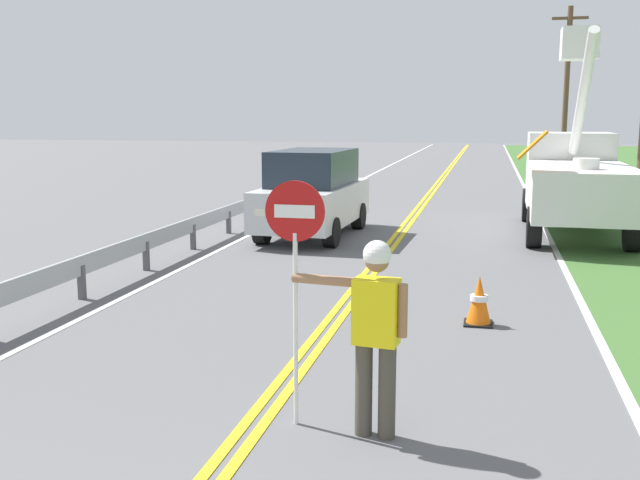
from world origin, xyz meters
name	(u,v)px	position (x,y,z in m)	size (l,w,h in m)	color
centerline_yellow_left	(412,213)	(-0.09, 20.00, 0.01)	(0.11, 110.00, 0.01)	yellow
centerline_yellow_right	(418,214)	(0.09, 20.00, 0.01)	(0.11, 110.00, 0.01)	yellow
edge_line_right	(539,217)	(3.60, 20.00, 0.01)	(0.12, 110.00, 0.01)	silver
edge_line_left	(300,210)	(-3.60, 20.00, 0.01)	(0.12, 110.00, 0.01)	silver
flagger_worker	(375,326)	(1.15, 4.34, 1.05)	(1.08, 0.29, 1.83)	#474238
stop_sign_paddle	(295,248)	(0.38, 4.44, 1.71)	(0.56, 0.04, 2.33)	silver
utility_bucket_truck	(575,177)	(4.22, 17.37, 1.40)	(2.79, 6.85, 5.12)	silver
oncoming_suv_nearest	(313,193)	(-2.04, 15.29, 1.06)	(2.07, 4.67, 2.10)	silver
utility_pole_mid	(566,87)	(5.93, 38.86, 4.42)	(1.80, 0.28, 8.48)	brown
traffic_cone_lead	(479,301)	(2.03, 8.28, 0.34)	(0.40, 0.40, 0.70)	orange
guardrail_left_shoulder	(243,207)	(-4.20, 16.34, 0.52)	(0.10, 32.00, 0.71)	#9EA0A3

